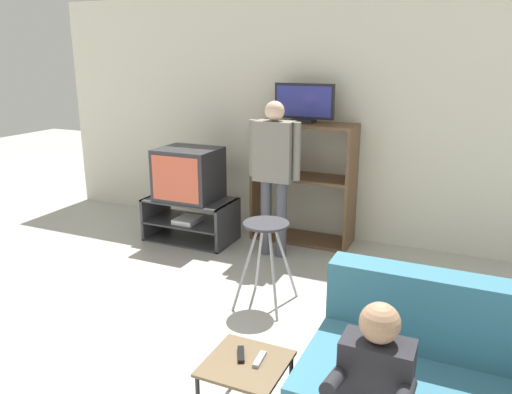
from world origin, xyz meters
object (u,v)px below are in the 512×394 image
at_px(television_flat, 304,104).
at_px(folding_stool, 266,238).
at_px(television_main, 189,174).
at_px(media_shelf, 303,182).
at_px(snack_table, 246,369).
at_px(remote_control_black, 241,354).
at_px(remote_control_white, 260,359).
at_px(person_standing_adult, 274,165).
at_px(tv_stand, 191,220).

distance_m(television_flat, folding_stool, 1.80).
xyz_separation_m(television_main, media_shelf, (1.12, 0.49, -0.08)).
relative_size(snack_table, remote_control_black, 3.01).
distance_m(folding_stool, snack_table, 1.36).
relative_size(folding_stool, remote_control_white, 4.88).
bearing_deg(media_shelf, person_standing_adult, -102.83).
bearing_deg(snack_table, television_main, 127.65).
bearing_deg(folding_stool, tv_stand, 142.60).
bearing_deg(person_standing_adult, tv_stand, 178.23).
xyz_separation_m(tv_stand, folding_stool, (1.33, -1.02, 0.34)).
distance_m(television_main, remote_control_black, 2.86).
distance_m(television_main, remote_control_white, 2.92).
distance_m(snack_table, person_standing_adult, 2.46).
relative_size(tv_stand, snack_table, 2.19).
bearing_deg(television_main, remote_control_black, -52.64).
bearing_deg(person_standing_adult, media_shelf, 77.17).
bearing_deg(person_standing_adult, remote_control_black, -71.98).
height_order(media_shelf, remote_control_black, media_shelf).
height_order(tv_stand, media_shelf, media_shelf).
bearing_deg(folding_stool, remote_control_black, -72.85).
relative_size(tv_stand, person_standing_adult, 0.61).
distance_m(tv_stand, folding_stool, 1.71).
height_order(tv_stand, remote_control_white, tv_stand).
bearing_deg(remote_control_white, person_standing_adult, 105.42).
xyz_separation_m(television_main, person_standing_adult, (1.00, -0.04, 0.20)).
height_order(folding_stool, person_standing_adult, person_standing_adult).
height_order(folding_stool, snack_table, folding_stool).
relative_size(snack_table, person_standing_adult, 0.28).
relative_size(media_shelf, remote_control_white, 8.91).
bearing_deg(television_main, television_flat, 25.03).
height_order(television_flat, folding_stool, television_flat).
relative_size(tv_stand, television_flat, 1.49).
xyz_separation_m(tv_stand, television_main, (-0.01, 0.01, 0.51)).
xyz_separation_m(television_main, remote_control_black, (1.72, -2.25, -0.37)).
height_order(folding_stool, remote_control_black, folding_stool).
xyz_separation_m(television_flat, snack_table, (0.67, -2.80, -1.16)).
distance_m(folding_stool, person_standing_adult, 1.11).
xyz_separation_m(television_main, remote_control_white, (1.83, -2.25, -0.37)).
xyz_separation_m(folding_stool, snack_table, (0.43, -1.27, -0.26)).
relative_size(tv_stand, television_main, 1.51).
bearing_deg(remote_control_white, snack_table, -152.27).
bearing_deg(media_shelf, television_main, -156.24).
height_order(television_flat, remote_control_black, television_flat).
relative_size(television_main, folding_stool, 0.90).
distance_m(television_main, snack_table, 2.92).
distance_m(tv_stand, remote_control_black, 2.82).
bearing_deg(person_standing_adult, television_flat, 79.65).
height_order(media_shelf, folding_stool, media_shelf).
distance_m(tv_stand, television_flat, 1.73).
bearing_deg(tv_stand, media_shelf, 24.20).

